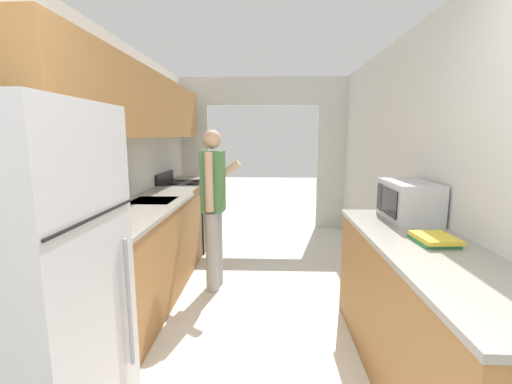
{
  "coord_description": "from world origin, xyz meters",
  "views": [
    {
      "loc": [
        0.11,
        -0.81,
        1.56
      ],
      "look_at": [
        -0.03,
        2.78,
        0.97
      ],
      "focal_mm": 24.0,
      "sensor_mm": 36.0,
      "label": 1
    }
  ],
  "objects_px": {
    "range_oven": "(186,214)",
    "microwave": "(409,201)",
    "person": "(213,206)",
    "book_stack": "(434,239)",
    "refrigerator": "(20,298)"
  },
  "relations": [
    {
      "from": "refrigerator",
      "to": "book_stack",
      "type": "height_order",
      "value": "refrigerator"
    },
    {
      "from": "person",
      "to": "book_stack",
      "type": "height_order",
      "value": "person"
    },
    {
      "from": "range_oven",
      "to": "book_stack",
      "type": "xyz_separation_m",
      "value": [
        2.17,
        -2.64,
        0.48
      ]
    },
    {
      "from": "microwave",
      "to": "book_stack",
      "type": "xyz_separation_m",
      "value": [
        -0.07,
        -0.58,
        -0.12
      ]
    },
    {
      "from": "range_oven",
      "to": "microwave",
      "type": "height_order",
      "value": "microwave"
    },
    {
      "from": "refrigerator",
      "to": "range_oven",
      "type": "xyz_separation_m",
      "value": [
        -0.06,
        3.3,
        -0.39
      ]
    },
    {
      "from": "refrigerator",
      "to": "book_stack",
      "type": "bearing_deg",
      "value": 17.41
    },
    {
      "from": "range_oven",
      "to": "person",
      "type": "bearing_deg",
      "value": -65.34
    },
    {
      "from": "person",
      "to": "book_stack",
      "type": "distance_m",
      "value": 2.04
    },
    {
      "from": "microwave",
      "to": "refrigerator",
      "type": "bearing_deg",
      "value": -150.22
    },
    {
      "from": "book_stack",
      "to": "range_oven",
      "type": "bearing_deg",
      "value": 129.39
    },
    {
      "from": "range_oven",
      "to": "book_stack",
      "type": "bearing_deg",
      "value": -50.61
    },
    {
      "from": "microwave",
      "to": "person",
      "type": "bearing_deg",
      "value": 155.72
    },
    {
      "from": "range_oven",
      "to": "refrigerator",
      "type": "bearing_deg",
      "value": -88.9
    },
    {
      "from": "microwave",
      "to": "book_stack",
      "type": "height_order",
      "value": "microwave"
    }
  ]
}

